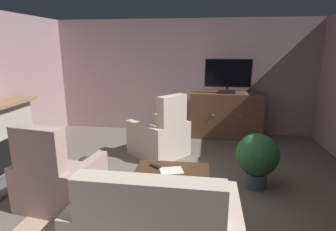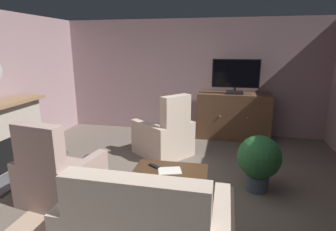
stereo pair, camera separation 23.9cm
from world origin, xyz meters
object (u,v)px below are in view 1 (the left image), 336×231
Objects in this scene: tv_cabinet at (226,116)px; television at (228,75)px; armchair_in_far_corner at (160,137)px; tv_remote at (155,166)px; cat at (84,164)px; armchair_by_fireplace at (58,180)px; potted_plant_on_hearth_side at (257,157)px; folded_newspaper at (171,171)px; coffee_table at (172,174)px.

tv_cabinet is 1.59× the size of television.
television is 0.80× the size of armchair_in_far_corner.
tv_remote is (-1.08, -2.67, -0.06)m from tv_cabinet.
cat is (-1.30, 0.55, -0.31)m from tv_remote.
tv_cabinet is at bearing 41.69° from cat.
tv_remote is 1.25m from armchair_by_fireplace.
cat is at bearing -138.31° from tv_cabinet.
armchair_in_far_corner is at bearing -136.42° from television.
armchair_in_far_corner is at bearing 148.01° from potted_plant_on_hearth_side.
folded_newspaper reaches higher than cat.
armchair_by_fireplace reaches higher than folded_newspaper.
television reaches higher than armchair_in_far_corner.
armchair_in_far_corner is 1.44m from cat.
armchair_in_far_corner is at bearing 87.47° from folded_newspaper.
tv_cabinet reaches higher than folded_newspaper.
potted_plant_on_hearth_side is at bearing -81.81° from tv_cabinet.
armchair_in_far_corner is (1.00, 1.84, 0.01)m from armchair_by_fireplace.
television is 3.27× the size of folded_newspaper.
tv_cabinet is 5.21× the size of folded_newspaper.
tv_cabinet is 0.92m from television.
tv_cabinet is 3.83m from armchair_by_fireplace.
tv_cabinet is at bearing 53.88° from armchair_by_fireplace.
armchair_by_fireplace is (-1.42, -0.36, -0.02)m from coffee_table.
coffee_table is 0.25m from tv_remote.
folded_newspaper is 1.68m from cat.
potted_plant_on_hearth_side is (0.32, -2.24, -0.02)m from tv_cabinet.
armchair_in_far_corner is (-0.41, 1.50, -0.06)m from folded_newspaper.
coffee_table is at bearing -161.89° from tv_remote.
folded_newspaper is 0.27× the size of armchair_by_fireplace.
television is 0.99× the size of coffee_table.
tv_remote is at bearing 144.05° from folded_newspaper.
television is at bearing 72.55° from coffee_table.
tv_cabinet is 3.21m from cat.
armchair_by_fireplace is at bearing 175.93° from folded_newspaper.
television is at bearing -79.08° from tv_remote.
tv_remote is 0.14× the size of armchair_in_far_corner.
coffee_table is 1.23× the size of potted_plant_on_hearth_side.
armchair_in_far_corner is at bearing 61.54° from armchair_by_fireplace.
cat is (-1.53, 0.63, -0.30)m from folded_newspaper.
tv_remote reaches higher than coffee_table.
cat is (-2.38, -2.07, -1.28)m from television.
television is at bearing 54.66° from folded_newspaper.
potted_plant_on_hearth_side is at bearing 23.13° from coffee_table.
coffee_table is 0.81× the size of armchair_in_far_corner.
armchair_by_fireplace reaches higher than coffee_table.
armchair_by_fireplace is 2.72m from potted_plant_on_hearth_side.
cat is (-1.12, -0.87, -0.24)m from armchair_in_far_corner.
tv_remote is at bearing -82.92° from armchair_in_far_corner.
tv_remote is 0.57× the size of folded_newspaper.
folded_newspaper is at bearing -107.49° from television.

